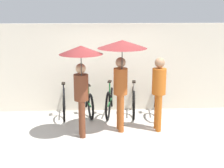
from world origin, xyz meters
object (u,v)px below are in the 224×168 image
at_px(pedestrian_leading, 81,68).
at_px(parked_bicycle_1, 88,101).
at_px(parked_bicycle_4, 156,99).
at_px(parked_bicycle_2, 111,99).
at_px(parked_bicycle_3, 133,99).
at_px(parked_bicycle_0, 64,102).
at_px(pedestrian_center, 122,59).
at_px(pedestrian_trailing, 159,88).

bearing_deg(pedestrian_leading, parked_bicycle_1, -101.36).
bearing_deg(parked_bicycle_4, pedestrian_leading, 134.34).
xyz_separation_m(parked_bicycle_2, parked_bicycle_3, (0.62, -0.01, 0.01)).
relative_size(parked_bicycle_0, parked_bicycle_3, 0.94).
bearing_deg(parked_bicycle_3, parked_bicycle_1, 94.54).
xyz_separation_m(parked_bicycle_4, pedestrian_leading, (-1.95, -1.55, 1.19)).
distance_m(parked_bicycle_0, pedestrian_leading, 2.01).
relative_size(parked_bicycle_1, pedestrian_center, 0.76).
relative_size(pedestrian_leading, pedestrian_center, 0.96).
height_order(parked_bicycle_3, pedestrian_trailing, pedestrian_trailing).
xyz_separation_m(parked_bicycle_1, pedestrian_trailing, (1.67, -1.26, 0.66)).
height_order(pedestrian_center, pedestrian_trailing, pedestrian_center).
height_order(parked_bicycle_1, pedestrian_trailing, pedestrian_trailing).
height_order(parked_bicycle_1, parked_bicycle_4, parked_bicycle_4).
bearing_deg(parked_bicycle_0, parked_bicycle_3, -92.91).
height_order(parked_bicycle_0, pedestrian_trailing, pedestrian_trailing).
bearing_deg(pedestrian_trailing, parked_bicycle_2, -51.58).
bearing_deg(pedestrian_leading, parked_bicycle_0, -78.75).
relative_size(parked_bicycle_0, pedestrian_trailing, 0.97).
height_order(parked_bicycle_1, parked_bicycle_2, parked_bicycle_2).
bearing_deg(pedestrian_center, parked_bicycle_2, -90.39).
relative_size(parked_bicycle_3, pedestrian_center, 0.84).
relative_size(pedestrian_leading, pedestrian_trailing, 1.19).
distance_m(parked_bicycle_0, parked_bicycle_4, 2.49).
bearing_deg(parked_bicycle_1, pedestrian_leading, 166.18).
relative_size(parked_bicycle_0, parked_bicycle_1, 1.03).
relative_size(parked_bicycle_1, parked_bicycle_2, 0.91).
bearing_deg(pedestrian_center, parked_bicycle_0, -49.22).
height_order(parked_bicycle_0, pedestrian_leading, pedestrian_leading).
relative_size(parked_bicycle_2, parked_bicycle_3, 1.00).
xyz_separation_m(parked_bicycle_2, pedestrian_leading, (-0.71, -1.58, 1.19)).
height_order(parked_bicycle_1, parked_bicycle_3, parked_bicycle_3).
relative_size(parked_bicycle_4, pedestrian_leading, 0.84).
xyz_separation_m(parked_bicycle_3, pedestrian_center, (-0.45, -1.30, 1.32)).
height_order(parked_bicycle_0, parked_bicycle_3, parked_bicycle_0).
bearing_deg(parked_bicycle_1, parked_bicycle_2, -103.38).
bearing_deg(parked_bicycle_2, parked_bicycle_4, -81.06).
distance_m(parked_bicycle_2, parked_bicycle_3, 0.62).
distance_m(parked_bicycle_2, pedestrian_leading, 2.10).
relative_size(parked_bicycle_3, pedestrian_trailing, 1.03).
bearing_deg(pedestrian_center, parked_bicycle_1, -67.15).
height_order(parked_bicycle_3, pedestrian_center, pedestrian_center).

